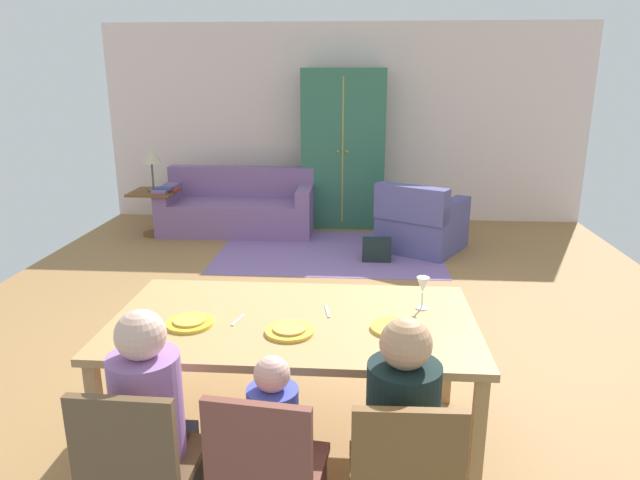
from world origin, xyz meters
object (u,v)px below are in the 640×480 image
object	(u,v)px
person_man	(154,435)
couch	(238,209)
dining_chair_man	(138,465)
dining_chair_woman	(403,478)
side_table	(155,206)
person_woman	(400,446)
person_child	(276,457)
plate_near_man	(190,323)
wine_glass	(423,286)
book_upper	(163,189)
dining_table	(294,329)
book_lower	(170,190)
plate_near_child	(290,331)
armoire	(343,149)
table_lamp	(151,158)
plate_near_woman	(395,328)
dining_chair_child	(266,471)
handbag	(377,250)
armchair	(421,224)

from	to	relation	value
person_man	couch	size ratio (longest dim) A/B	0.56
dining_chair_man	person_man	xyz separation A→B (m)	(0.00, 0.18, 0.02)
dining_chair_woman	side_table	bearing A→B (deg)	119.03
person_man	person_woman	distance (m)	1.06
dining_chair_woman	person_child	bearing A→B (deg)	162.28
plate_near_man	person_woman	world-z (taller)	person_woman
wine_glass	book_upper	world-z (taller)	wine_glass
dining_table	book_lower	distance (m)	4.72
dining_chair_woman	plate_near_child	bearing A→B (deg)	126.85
dining_chair_man	armoire	xyz separation A→B (m)	(0.64, 5.84, 0.56)
armoire	table_lamp	world-z (taller)	armoire
plate_near_child	wine_glass	bearing A→B (deg)	27.29
person_child	armoire	xyz separation A→B (m)	(0.10, 5.67, 0.62)
person_woman	table_lamp	size ratio (longest dim) A/B	2.05
couch	side_table	distance (m)	1.07
plate_near_woman	couch	xyz separation A→B (m)	(-1.80, 4.58, -0.47)
wine_glass	book_lower	distance (m)	4.93
plate_near_woman	person_child	bearing A→B (deg)	-130.31
plate_near_man	person_man	size ratio (longest dim) A/B	0.23
plate_near_child	dining_chair_child	world-z (taller)	dining_chair_child
person_woman	handbag	xyz separation A→B (m)	(0.01, 4.04, -0.38)
dining_chair_man	handbag	size ratio (longest dim) A/B	2.72
dining_chair_man	person_child	world-z (taller)	person_child
book_upper	table_lamp	bearing A→B (deg)	158.38
person_child	table_lamp	bearing A→B (deg)	115.01
person_woman	armchair	xyz separation A→B (m)	(0.53, 4.50, -0.19)
plate_near_man	person_child	xyz separation A→B (m)	(0.54, -0.60, -0.34)
armchair	book_lower	bearing A→B (deg)	171.86
wine_glass	handbag	bearing A→B (deg)	92.90
plate_near_child	plate_near_woman	bearing A→B (deg)	8.54
dining_table	plate_near_man	xyz separation A→B (m)	(-0.53, -0.12, 0.07)
plate_near_woman	table_lamp	xyz separation A→B (m)	(-2.84, 4.32, 0.24)
dining_chair_man	book_upper	xyz separation A→B (m)	(-1.63, 5.06, 0.13)
plate_near_child	person_woman	distance (m)	0.80
wine_glass	table_lamp	distance (m)	5.04
dining_chair_man	side_table	distance (m)	5.42
wine_glass	dining_chair_woman	distance (m)	1.16
dining_chair_woman	person_woman	xyz separation A→B (m)	(-0.00, 0.18, 0.02)
dining_table	plate_near_woman	bearing A→B (deg)	-10.63
plate_near_man	dining_chair_man	size ratio (longest dim) A/B	0.29
person_child	armchair	size ratio (longest dim) A/B	0.79
dining_chair_woman	book_upper	distance (m)	5.73
person_child	side_table	world-z (taller)	person_child
book_upper	book_lower	bearing A→B (deg)	44.12
handbag	dining_chair_woman	bearing A→B (deg)	-90.04
dining_table	plate_near_man	distance (m)	0.55
couch	armoire	bearing A→B (deg)	18.57
table_lamp	book_lower	xyz separation A→B (m)	(0.21, 0.00, -0.41)
dining_chair_child	book_upper	bearing A→B (deg)	113.03
person_child	plate_near_man	bearing A→B (deg)	131.61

